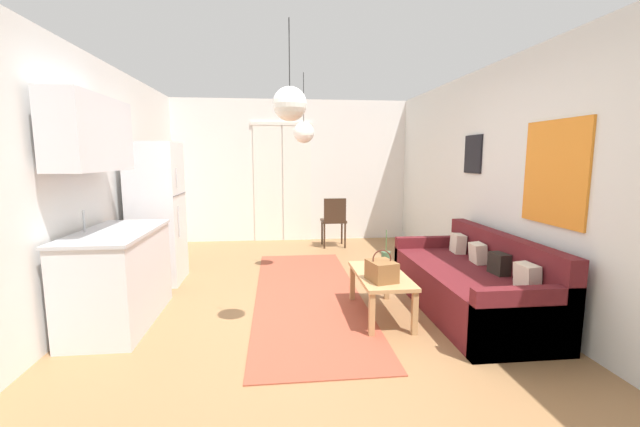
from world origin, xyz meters
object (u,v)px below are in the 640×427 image
couch (474,285)px  bamboo_vase (386,262)px  pendant_lamp_far (304,133)px  handbag (382,271)px  accent_chair (334,219)px  pendant_lamp_near (290,104)px  coffee_table (381,279)px  refrigerator (157,213)px

couch → bamboo_vase: bearing=177.9°
couch → pendant_lamp_far: size_ratio=2.39×
handbag → accent_chair: 3.29m
bamboo_vase → handbag: size_ratio=1.34×
pendant_lamp_near → pendant_lamp_far: 1.98m
coffee_table → couch: bearing=1.2°
couch → refrigerator: (-3.47, 1.37, 0.60)m
refrigerator → couch: bearing=-21.5°
pendant_lamp_far → accent_chair: bearing=69.1°
handbag → refrigerator: size_ratio=0.18×
coffee_table → refrigerator: 2.89m
refrigerator → pendant_lamp_near: size_ratio=2.29×
pendant_lamp_near → pendant_lamp_far: (0.24, 1.96, -0.10)m
bamboo_vase → refrigerator: refrigerator is taller
handbag → pendant_lamp_far: (-0.60, 1.65, 1.34)m
couch → bamboo_vase: size_ratio=4.87×
refrigerator → accent_chair: bearing=34.3°
coffee_table → pendant_lamp_near: pendant_lamp_near is taller
accent_chair → coffee_table: bearing=90.2°
handbag → couch: bearing=13.4°
bamboo_vase → coffee_table: bearing=-139.4°
refrigerator → accent_chair: (2.46, 1.68, -0.38)m
handbag → pendant_lamp_far: pendant_lamp_far is taller
coffee_table → refrigerator: size_ratio=0.56×
coffee_table → pendant_lamp_near: size_ratio=1.29×
pendant_lamp_near → coffee_table: bearing=31.0°
couch → pendant_lamp_near: bearing=-163.4°
bamboo_vase → accent_chair: size_ratio=0.49×
accent_chair → pendant_lamp_far: size_ratio=1.00×
pendant_lamp_near → refrigerator: bearing=129.7°
bamboo_vase → accent_chair: bearing=91.7°
pendant_lamp_far → pendant_lamp_near: bearing=-97.0°
coffee_table → bamboo_vase: size_ratio=2.32×
coffee_table → handbag: 0.28m
couch → pendant_lamp_near: size_ratio=2.71×
handbag → accent_chair: accent_chair is taller
bamboo_vase → accent_chair: accent_chair is taller
coffee_table → handbag: handbag is taller
couch → handbag: bearing=-166.6°
pendant_lamp_near → accent_chair: bearing=76.5°
refrigerator → pendant_lamp_far: pendant_lamp_far is taller
couch → handbag: (-1.03, -0.25, 0.26)m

